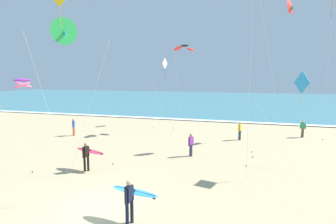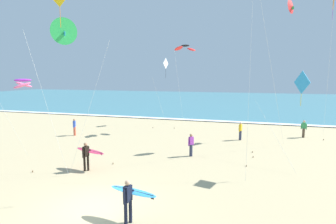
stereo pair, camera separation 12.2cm
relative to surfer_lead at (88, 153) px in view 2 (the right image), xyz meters
The scene contains 16 objects.
ground_plane 5.14m from the surfer_lead, 53.64° to the right, with size 160.00×160.00×0.00m, color tan.
ocean_water 49.52m from the surfer_lead, 86.54° to the left, with size 160.00×60.00×0.08m, color teal.
shoreline_foam 19.96m from the surfer_lead, 81.39° to the left, with size 160.00×1.17×0.01m, color white.
surfer_lead is the anchor object (origin of this frame).
surfer_trailing 6.62m from the surfer_lead, 43.11° to the right, with size 2.11×1.04×1.71m.
kite_delta_scarlet_near 18.14m from the surfer_lead, 39.73° to the left, with size 2.81×4.97×11.38m.
kite_delta_emerald_mid 6.95m from the surfer_lead, 130.90° to the right, with size 2.13×2.82×8.67m.
kite_diamond_cobalt_far 12.64m from the surfer_lead, 13.60° to the left, with size 2.71×4.57×5.84m.
kite_diamond_amber_low 23.65m from the surfer_lead, 42.42° to the left, with size 0.54×2.44×12.51m.
kite_arc_violet_distant 6.91m from the surfer_lead, 169.04° to the left, with size 2.53×2.41×5.38m.
kite_diamond_ivory_outer 17.42m from the surfer_lead, 91.33° to the left, with size 0.64×3.72×7.63m.
kite_arc_charcoal_extra 15.03m from the surfer_lead, 77.86° to the left, with size 2.49×2.47×8.60m.
bystander_green_top 19.13m from the surfer_lead, 43.73° to the left, with size 0.47×0.28×1.59m.
bystander_purple_top 6.94m from the surfer_lead, 40.90° to the left, with size 0.33×0.42×1.59m.
bystander_blue_top 10.30m from the surfer_lead, 130.20° to the left, with size 0.27×0.48×1.59m.
bystander_yellow_top 13.44m from the surfer_lead, 51.58° to the left, with size 0.29×0.47×1.59m.
Camera 2 is at (6.10, -9.43, 5.56)m, focal length 28.96 mm.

